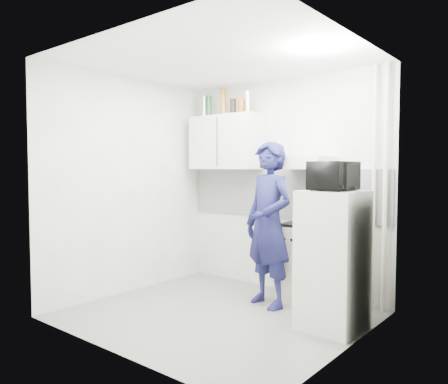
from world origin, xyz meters
The scene contains 23 objects.
floor centered at (0.00, 0.00, 0.00)m, with size 2.80×2.80×0.00m, color slate.
ceiling centered at (0.00, 0.00, 2.60)m, with size 2.80×2.80×0.00m, color white.
wall_back centered at (0.00, 1.25, 1.30)m, with size 2.80×2.80×0.00m, color white.
wall_left centered at (-1.40, 0.00, 1.30)m, with size 2.60×2.60×0.00m, color white.
wall_right centered at (1.40, 0.00, 1.30)m, with size 2.60×2.60×0.00m, color white.
person centered at (0.24, 0.59, 0.90)m, with size 0.66×0.43×1.80m, color #161742.
stove centered at (0.51, 1.00, 0.43)m, with size 0.54×0.54×0.86m, color beige.
fridge centered at (1.10, 0.38, 0.65)m, with size 0.54×0.54×1.30m, color silver.
stove_top centered at (0.51, 1.00, 0.88)m, with size 0.52×0.52×0.03m, color black.
saucepan centered at (0.43, 1.02, 0.94)m, with size 0.18×0.18×0.10m, color silver.
microwave centered at (1.10, 0.38, 1.44)m, with size 0.33×0.49×0.27m, color black.
bottle_a centered at (-1.13, 1.07, 2.34)m, with size 0.07×0.07×0.28m, color silver.
bottle_b centered at (-1.05, 1.07, 2.34)m, with size 0.07×0.07×0.28m, color #144C1E.
bottle_d centered at (-0.79, 1.07, 2.38)m, with size 0.08×0.08×0.35m, color brown.
canister_a centered at (-0.63, 1.07, 2.30)m, with size 0.08×0.08×0.20m, color black.
canister_b centered at (-0.49, 1.07, 2.29)m, with size 0.09×0.09×0.17m, color brown.
bottle_e centered at (-0.40, 1.07, 2.34)m, with size 0.07×0.07×0.28m, color silver.
upper_cabinet centered at (-0.75, 1.07, 1.85)m, with size 1.00×0.35×0.70m, color silver.
range_hood centered at (0.45, 1.00, 1.57)m, with size 0.60×0.50×0.14m, color beige.
backsplash centered at (0.00, 1.24, 1.20)m, with size 2.74×0.03×0.60m, color white.
pipe_a centered at (1.30, 1.17, 1.30)m, with size 0.05×0.05×2.60m, color beige.
pipe_b centered at (1.18, 1.17, 1.30)m, with size 0.04×0.04×2.60m, color beige.
ceiling_spot_fixture centered at (1.00, 0.20, 2.57)m, with size 0.10×0.10×0.02m, color white.
Camera 1 is at (2.86, -3.39, 1.50)m, focal length 35.00 mm.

